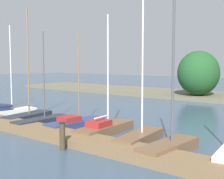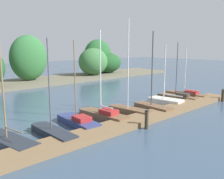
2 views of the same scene
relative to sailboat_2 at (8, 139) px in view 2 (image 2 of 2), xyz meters
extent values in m
cube|color=brown|center=(7.00, -2.25, -0.12)|extent=(26.61, 1.80, 0.35)
cube|color=#66604C|center=(7.00, 19.70, -0.10)|extent=(59.21, 8.00, 0.40)
ellipsoid|color=#386B38|center=(21.25, 19.22, 2.35)|extent=(5.28, 4.04, 4.50)
ellipsoid|color=#235628|center=(24.16, 21.51, 3.10)|extent=(5.69, 3.79, 6.00)
ellipsoid|color=#2D6633|center=(10.61, 20.41, 3.28)|extent=(5.38, 3.39, 6.36)
ellipsoid|color=#1E4C23|center=(25.47, 20.34, 1.91)|extent=(5.67, 3.91, 3.61)
cube|color=#232833|center=(0.03, -0.18, -0.11)|extent=(1.88, 4.00, 0.38)
cylinder|color=#7F6647|center=(-0.02, 0.10, 3.54)|extent=(0.09, 0.09, 6.92)
cylinder|color=#7F6647|center=(0.11, -0.62, 0.63)|extent=(0.35, 1.63, 0.06)
cube|color=#232833|center=(2.35, -0.75, -0.08)|extent=(1.03, 3.72, 0.44)
cube|color=#232833|center=(2.33, 0.92, -0.10)|extent=(0.55, 0.93, 0.37)
cylinder|color=#4C4C51|center=(2.35, -0.47, 2.77)|extent=(0.07, 0.07, 5.25)
cube|color=navy|center=(4.59, -0.02, -0.07)|extent=(1.41, 3.80, 0.46)
cube|color=navy|center=(4.70, 1.65, -0.09)|extent=(0.70, 0.97, 0.39)
cube|color=maroon|center=(4.56, -0.49, 0.31)|extent=(0.95, 1.17, 0.30)
cylinder|color=#7F6647|center=(4.61, 0.26, 2.75)|extent=(0.07, 0.07, 5.17)
cube|color=brown|center=(6.83, -0.03, -0.06)|extent=(1.48, 4.14, 0.48)
cube|color=brown|center=(6.69, 1.79, -0.08)|extent=(0.72, 1.06, 0.41)
cube|color=maroon|center=(6.87, -0.54, 0.34)|extent=(0.97, 1.28, 0.31)
cylinder|color=silver|center=(6.81, 0.27, 3.11)|extent=(0.09, 0.09, 5.85)
cylinder|color=silver|center=(6.85, -0.28, 0.65)|extent=(0.18, 1.24, 0.08)
cube|color=brown|center=(9.30, -0.37, -0.07)|extent=(1.44, 3.60, 0.46)
cube|color=brown|center=(9.11, 1.20, -0.09)|extent=(0.66, 0.94, 0.39)
cylinder|color=silver|center=(9.27, -0.11, 3.55)|extent=(0.08, 0.08, 6.78)
cube|color=brown|center=(11.26, -1.11, -0.05)|extent=(1.23, 3.42, 0.49)
cube|color=brown|center=(11.35, 0.41, -0.07)|extent=(0.62, 0.87, 0.42)
cylinder|color=#4C4C51|center=(11.28, -0.86, 3.15)|extent=(0.10, 0.10, 5.91)
cube|color=silver|center=(13.90, -0.47, -0.02)|extent=(1.71, 3.12, 0.55)
cube|color=silver|center=(13.72, 0.86, -0.05)|extent=(0.82, 0.83, 0.47)
cylinder|color=silver|center=(13.87, -0.24, 2.66)|extent=(0.10, 0.10, 4.82)
cylinder|color=silver|center=(13.98, -1.08, 0.64)|extent=(0.33, 1.86, 0.08)
cube|color=brown|center=(16.42, -0.16, -0.08)|extent=(1.14, 3.92, 0.44)
cube|color=brown|center=(16.31, 1.58, -0.10)|extent=(0.56, 1.00, 0.37)
cube|color=#3D3328|center=(16.45, -0.65, 0.28)|extent=(0.75, 1.20, 0.28)
cylinder|color=#4C4C51|center=(16.40, 0.13, 2.71)|extent=(0.08, 0.08, 5.15)
cylinder|color=#4C4C51|center=(16.45, -0.72, 0.55)|extent=(0.18, 1.88, 0.07)
cube|color=brown|center=(18.23, -0.05, -0.08)|extent=(1.26, 4.15, 0.44)
cube|color=brown|center=(18.13, 1.79, -0.10)|extent=(0.63, 1.05, 0.38)
cube|color=maroon|center=(18.25, -0.56, 0.29)|extent=(0.84, 1.27, 0.29)
cylinder|color=silver|center=(18.21, 0.26, 2.50)|extent=(0.09, 0.09, 4.71)
cylinder|color=silver|center=(18.25, -0.47, 0.52)|extent=(0.16, 1.61, 0.07)
cylinder|color=#3D3323|center=(7.41, -3.52, 0.30)|extent=(0.24, 0.24, 1.19)
cylinder|color=black|center=(7.41, -3.52, 0.91)|extent=(0.28, 0.28, 0.04)
cylinder|color=#3D3323|center=(18.98, -3.41, 0.26)|extent=(0.27, 0.27, 1.12)
cylinder|color=black|center=(18.98, -3.41, 0.84)|extent=(0.31, 0.31, 0.04)
camera|label=1|loc=(17.35, -12.29, 3.52)|focal=49.23mm
camera|label=2|loc=(-4.42, -13.03, 4.94)|focal=39.37mm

